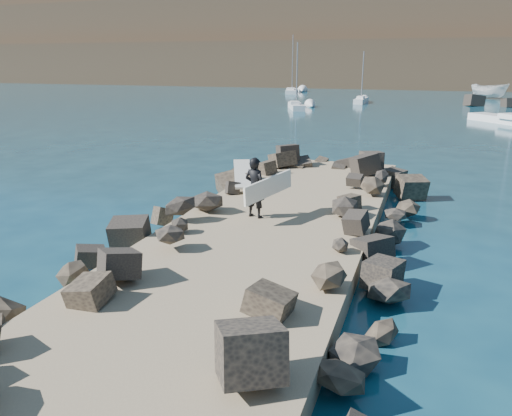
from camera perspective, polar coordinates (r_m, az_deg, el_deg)
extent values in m
plane|color=#0F384C|center=(15.25, 1.23, -4.40)|extent=(800.00, 800.00, 0.00)
cube|color=#8C7759|center=(13.39, -1.41, -6.08)|extent=(6.00, 26.00, 0.60)
cube|color=black|center=(14.92, -11.24, -3.17)|extent=(2.60, 22.00, 1.00)
cube|color=black|center=(13.12, 11.39, -5.95)|extent=(2.60, 22.00, 1.00)
cube|color=#2D4919|center=(173.99, 22.15, 18.78)|extent=(360.00, 140.00, 32.00)
cube|color=beige|center=(19.77, -1.52, 3.62)|extent=(1.64, 2.70, 0.09)
imported|color=silver|center=(84.64, 25.11, 12.03)|extent=(6.09, 5.19, 2.27)
imported|color=black|center=(15.82, -0.12, 2.34)|extent=(0.80, 0.62, 1.95)
cube|color=white|center=(15.67, 1.43, 2.40)|extent=(0.87, 2.31, 0.76)
cube|color=white|center=(70.18, 11.92, 11.86)|extent=(1.35, 5.55, 0.80)
cylinder|color=gray|center=(70.01, 12.09, 14.62)|extent=(0.12, 0.12, 6.08)
cube|color=white|center=(69.49, 11.87, 12.24)|extent=(0.92, 1.57, 0.44)
cube|color=white|center=(90.80, 4.13, 13.12)|extent=(3.54, 8.59, 0.80)
cylinder|color=gray|center=(90.65, 4.20, 16.26)|extent=(0.12, 0.12, 9.22)
cube|color=white|center=(89.82, 3.97, 13.41)|extent=(1.80, 2.58, 0.44)
cube|color=white|center=(60.02, 4.61, 11.44)|extent=(3.52, 6.35, 0.80)
cylinder|color=gray|center=(59.82, 4.70, 15.06)|extent=(0.12, 0.12, 6.90)
cube|color=white|center=(59.30, 4.45, 11.86)|extent=(1.56, 2.00, 0.44)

